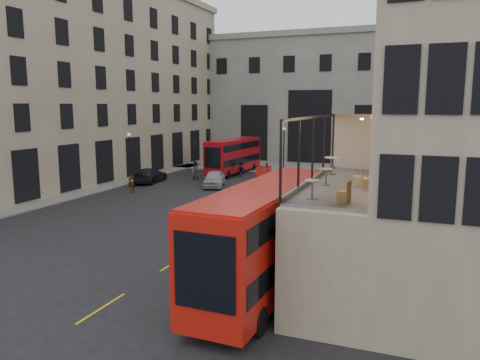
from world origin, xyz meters
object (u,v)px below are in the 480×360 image
(traffic_light_near, at_px, (267,181))
(cafe_chair_b, at_px, (368,183))
(pedestrian_d, at_px, (358,172))
(cafe_table_far, at_px, (331,163))
(street_lamp_b, at_px, (284,152))
(bicycle, at_px, (220,208))
(traffic_light_far, at_px, (195,154))
(pedestrian_b, at_px, (241,170))
(pedestrian_e, at_px, (132,182))
(pedestrian_a, at_px, (196,171))
(pedestrian_c, at_px, (347,164))
(cafe_chair_a, at_px, (344,196))
(cyclist, at_px, (294,187))
(cafe_chair_c, at_px, (358,180))
(bus_far, at_px, (234,154))
(cafe_chair_d, at_px, (378,167))
(bus_near, at_px, (267,232))
(cafe_table_mid, at_px, (326,174))
(car_b, at_px, (264,173))
(car_a, at_px, (214,179))
(cafe_table_near, at_px, (312,186))
(street_lamp_a, at_px, (130,163))
(car_c, at_px, (150,175))

(traffic_light_near, relative_size, cafe_chair_b, 4.43)
(pedestrian_d, relative_size, cafe_table_far, 2.15)
(street_lamp_b, height_order, bicycle, street_lamp_b)
(street_lamp_b, bearing_deg, traffic_light_far, -146.31)
(pedestrian_b, height_order, pedestrian_e, pedestrian_e)
(pedestrian_a, height_order, pedestrian_c, pedestrian_a)
(street_lamp_b, xyz_separation_m, pedestrian_e, (-9.16, -18.49, -1.42))
(cafe_chair_b, bearing_deg, cafe_chair_a, -99.49)
(cyclist, xyz_separation_m, cafe_chair_c, (7.93, -19.65, 4.00))
(traffic_light_far, height_order, street_lamp_b, street_lamp_b)
(bus_far, height_order, cafe_chair_d, cafe_chair_d)
(bicycle, bearing_deg, pedestrian_c, -26.51)
(street_lamp_b, distance_m, bus_far, 6.32)
(bus_near, xyz_separation_m, cafe_table_mid, (2.26, 1.02, 2.48))
(cafe_table_mid, distance_m, cafe_table_far, 3.35)
(cyclist, xyz_separation_m, cafe_table_far, (6.26, -16.81, 4.33))
(car_b, distance_m, pedestrian_b, 3.48)
(cafe_table_far, bearing_deg, cafe_table_mid, -83.29)
(cafe_chair_b, bearing_deg, cafe_chair_d, 90.81)
(cafe_chair_b, bearing_deg, pedestrian_a, 128.90)
(traffic_light_far, relative_size, cafe_chair_c, 5.01)
(car_a, relative_size, cafe_table_far, 5.52)
(car_a, height_order, car_b, car_a)
(street_lamp_b, relative_size, pedestrian_e, 2.75)
(pedestrian_c, bearing_deg, cafe_chair_c, 57.79)
(pedestrian_a, bearing_deg, cafe_table_mid, -51.62)
(cyclist, distance_m, cafe_table_far, 18.45)
(pedestrian_a, xyz_separation_m, cafe_table_near, (18.91, -28.24, 4.09))
(traffic_light_near, height_order, cafe_table_mid, cafe_table_mid)
(traffic_light_near, xyz_separation_m, street_lamp_b, (-5.00, 22.00, -0.03))
(street_lamp_a, bearing_deg, car_b, 39.45)
(cyclist, relative_size, pedestrian_b, 1.06)
(cyclist, bearing_deg, cafe_table_near, -176.73)
(cyclist, distance_m, pedestrian_e, 14.80)
(traffic_light_far, bearing_deg, cafe_table_far, -51.26)
(cyclist, height_order, cafe_chair_b, cafe_chair_b)
(pedestrian_a, distance_m, cafe_chair_c, 32.02)
(car_a, xyz_separation_m, car_c, (-7.36, -0.03, -0.04))
(bus_far, height_order, car_a, bus_far)
(bus_near, distance_m, pedestrian_b, 32.74)
(pedestrian_b, bearing_deg, bus_far, 94.53)
(bus_near, height_order, pedestrian_b, bus_near)
(cafe_table_far, relative_size, cafe_chair_a, 1.08)
(pedestrian_d, relative_size, pedestrian_e, 0.94)
(traffic_light_far, distance_m, cafe_chair_d, 32.86)
(traffic_light_far, distance_m, cafe_table_near, 38.14)
(pedestrian_a, height_order, cafe_chair_a, cafe_chair_a)
(bicycle, height_order, cafe_chair_c, cafe_chair_c)
(cafe_chair_d, bearing_deg, pedestrian_b, 124.79)
(cyclist, distance_m, cafe_table_mid, 21.62)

